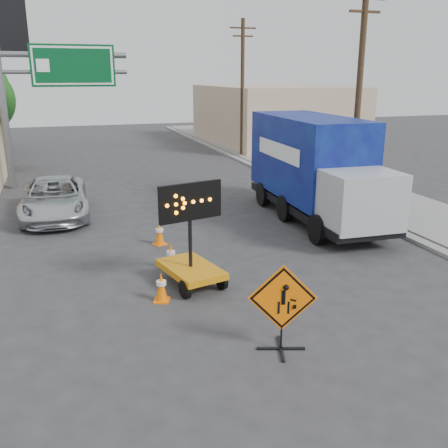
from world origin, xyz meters
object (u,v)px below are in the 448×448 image
arrow_board (191,263)px  box_truck (314,174)px  construction_sign (282,306)px  pickup_truck (54,198)px

arrow_board → box_truck: bearing=23.6°
construction_sign → box_truck: box_truck is taller
arrow_board → box_truck: box_truck is taller
box_truck → arrow_board: bearing=-140.0°
construction_sign → pickup_truck: (-4.36, 12.12, -0.23)m
construction_sign → arrow_board: bearing=121.9°
pickup_truck → box_truck: (9.64, -3.55, 1.02)m
construction_sign → box_truck: 10.10m
construction_sign → box_truck: (5.28, 8.57, 0.80)m
arrow_board → box_truck: size_ratio=0.34×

